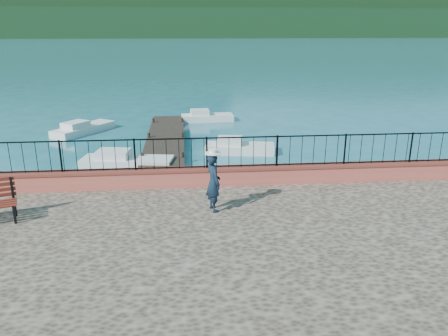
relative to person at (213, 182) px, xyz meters
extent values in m
plane|color=#19596B|center=(0.24, -1.70, -2.00)|extent=(2000.00, 2000.00, 0.00)
cube|color=#B15A40|center=(0.24, 2.00, -0.51)|extent=(28.00, 0.46, 0.58)
cube|color=black|center=(0.24, 2.00, 0.25)|extent=(27.00, 0.05, 0.95)
cube|color=#2D231C|center=(-1.76, 10.30, -1.85)|extent=(2.00, 16.00, 0.30)
cube|color=black|center=(0.24, 298.30, 7.00)|extent=(900.00, 60.00, 18.00)
cube|color=black|center=(0.24, 358.30, 20.00)|extent=(900.00, 120.00, 44.00)
ellipsoid|color=#142D23|center=(220.24, 558.30, -2.00)|extent=(448.00, 384.00, 180.00)
imported|color=black|center=(0.00, 0.00, 0.00)|extent=(0.54, 0.67, 1.60)
cylinder|color=white|center=(0.00, 0.00, 0.86)|extent=(0.44, 0.44, 0.12)
cube|color=silver|center=(-3.31, 7.99, -1.60)|extent=(4.18, 1.92, 0.80)
cube|color=silver|center=(2.01, 9.90, -1.60)|extent=(3.57, 1.84, 0.80)
cube|color=silver|center=(-6.67, 15.09, -1.60)|extent=(3.34, 4.09, 0.80)
cube|color=silver|center=(0.84, 17.91, -1.60)|extent=(3.48, 1.52, 0.80)
camera|label=1|loc=(-0.74, -10.97, 3.93)|focal=35.00mm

